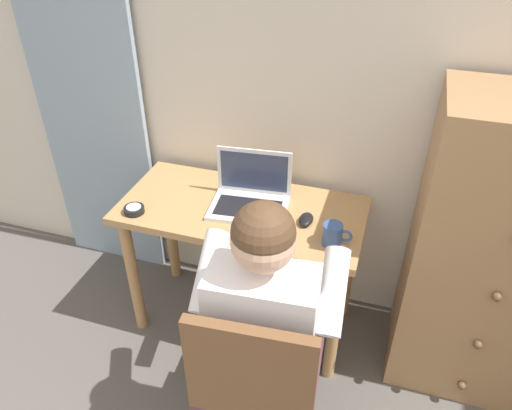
{
  "coord_description": "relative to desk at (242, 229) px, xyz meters",
  "views": [
    {
      "loc": [
        0.09,
        0.18,
        1.97
      ],
      "look_at": [
        -0.41,
        1.77,
        0.82
      ],
      "focal_mm": 34.09,
      "sensor_mm": 36.0,
      "label": 1
    }
  ],
  "objects": [
    {
      "name": "chair",
      "position": [
        0.29,
        -0.67,
        -0.11
      ],
      "size": [
        0.45,
        0.43,
        0.87
      ],
      "color": "#5C3342",
      "rests_on": "ground_plane"
    },
    {
      "name": "dresser",
      "position": [
        1.06,
        0.05,
        0.08
      ],
      "size": [
        0.63,
        0.49,
        1.34
      ],
      "color": "#9E754C",
      "rests_on": "ground_plane"
    },
    {
      "name": "desk",
      "position": [
        0.0,
        0.0,
        0.0
      ],
      "size": [
        1.1,
        0.53,
        0.72
      ],
      "color": "tan",
      "rests_on": "ground_plane"
    },
    {
      "name": "computer_mouse",
      "position": [
        0.3,
        -0.02,
        0.14
      ],
      "size": [
        0.06,
        0.1,
        0.03
      ],
      "primitive_type": "ellipsoid",
      "rotation": [
        0.0,
        0.0,
        0.01
      ],
      "color": "black",
      "rests_on": "desk"
    },
    {
      "name": "wall_back",
      "position": [
        0.51,
        0.33,
        0.66
      ],
      "size": [
        4.8,
        0.05,
        2.5
      ],
      "primitive_type": "cube",
      "color": "beige",
      "rests_on": "ground_plane"
    },
    {
      "name": "desk_clock",
      "position": [
        -0.44,
        -0.18,
        0.14
      ],
      "size": [
        0.09,
        0.09,
        0.03
      ],
      "color": "black",
      "rests_on": "desk"
    },
    {
      "name": "coffee_mug",
      "position": [
        0.43,
        -0.13,
        0.17
      ],
      "size": [
        0.12,
        0.08,
        0.09
      ],
      "color": "#33518C",
      "rests_on": "desk"
    },
    {
      "name": "laptop",
      "position": [
        0.03,
        0.03,
        0.18
      ],
      "size": [
        0.36,
        0.28,
        0.24
      ],
      "color": "silver",
      "rests_on": "desk"
    },
    {
      "name": "person_seated",
      "position": [
        0.27,
        -0.49,
        0.07
      ],
      "size": [
        0.56,
        0.61,
        1.19
      ],
      "color": "#4C4C4C",
      "rests_on": "ground_plane"
    },
    {
      "name": "curtain_panel",
      "position": [
        -0.9,
        0.26,
        0.51
      ],
      "size": [
        0.61,
        0.03,
        2.21
      ],
      "primitive_type": "cube",
      "color": "#8EA3B7",
      "rests_on": "ground_plane"
    }
  ]
}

